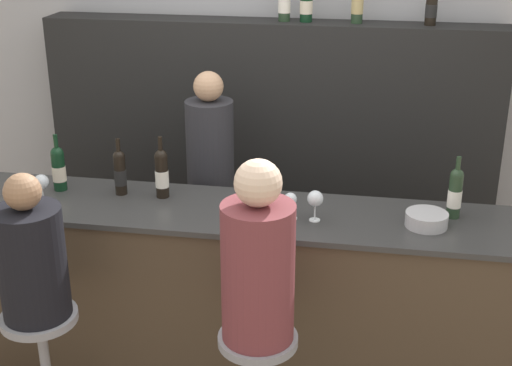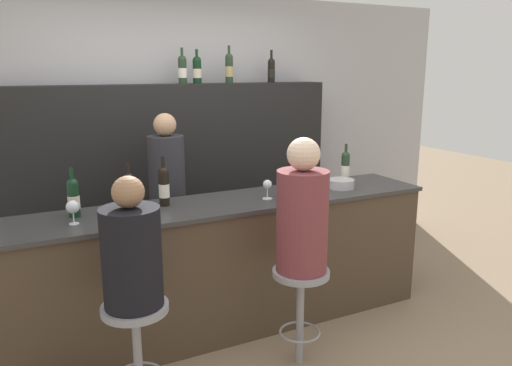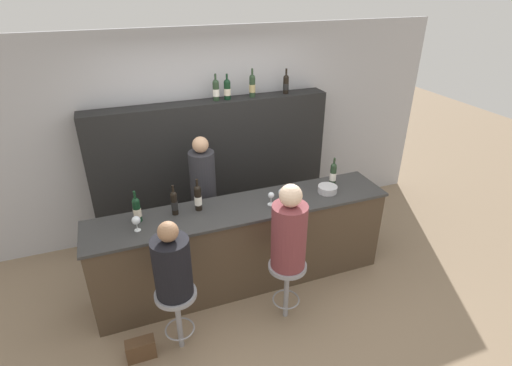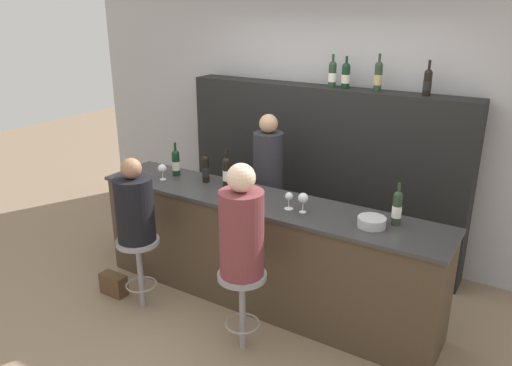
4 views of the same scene
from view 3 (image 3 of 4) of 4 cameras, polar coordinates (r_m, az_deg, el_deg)
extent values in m
plane|color=#8C755B|center=(4.51, -0.51, -15.95)|extent=(16.00, 16.00, 0.00)
cube|color=#B2B2B7|center=(5.20, -6.98, 7.04)|extent=(6.40, 0.05, 2.60)
cube|color=#473828|center=(4.41, -1.82, -9.06)|extent=(3.13, 0.57, 0.95)
cube|color=#333333|center=(4.13, -1.92, -3.58)|extent=(3.17, 0.61, 0.03)
cube|color=black|center=(5.15, -6.10, 1.97)|extent=(2.98, 0.28, 1.78)
cylinder|color=black|center=(4.01, -16.61, -3.89)|extent=(0.07, 0.07, 0.22)
cylinder|color=beige|center=(4.01, -16.59, -4.02)|extent=(0.08, 0.08, 0.09)
sphere|color=black|center=(3.95, -16.82, -2.55)|extent=(0.07, 0.07, 0.07)
cylinder|color=black|center=(3.92, -16.94, -1.76)|extent=(0.02, 0.02, 0.10)
cylinder|color=black|center=(4.03, -11.57, -3.00)|extent=(0.07, 0.07, 0.22)
cylinder|color=black|center=(4.03, -11.55, -3.14)|extent=(0.07, 0.07, 0.09)
sphere|color=black|center=(3.97, -11.71, -1.63)|extent=(0.07, 0.07, 0.07)
cylinder|color=black|center=(3.95, -11.79, -0.90)|extent=(0.02, 0.02, 0.09)
cylinder|color=black|center=(4.06, -8.27, -2.33)|extent=(0.07, 0.07, 0.24)
cylinder|color=white|center=(4.06, -8.26, -2.47)|extent=(0.07, 0.07, 0.10)
sphere|color=black|center=(4.00, -8.38, -0.85)|extent=(0.07, 0.07, 0.07)
cylinder|color=black|center=(3.97, -8.44, -0.06)|extent=(0.02, 0.02, 0.09)
cylinder|color=#233823|center=(4.58, 10.94, 1.06)|extent=(0.07, 0.07, 0.23)
cylinder|color=white|center=(4.59, 10.92, 0.93)|extent=(0.07, 0.07, 0.09)
sphere|color=#233823|center=(4.53, 11.06, 2.36)|extent=(0.07, 0.07, 0.07)
cylinder|color=#233823|center=(4.51, 11.13, 3.01)|extent=(0.02, 0.02, 0.09)
cylinder|color=#233823|center=(4.83, -5.73, 12.86)|extent=(0.07, 0.07, 0.21)
cylinder|color=white|center=(4.83, -5.73, 12.74)|extent=(0.08, 0.08, 0.08)
sphere|color=#233823|center=(4.80, -5.79, 14.07)|extent=(0.07, 0.07, 0.07)
cylinder|color=#233823|center=(4.79, -5.83, 14.76)|extent=(0.02, 0.02, 0.09)
cylinder|color=black|center=(4.87, -4.13, 12.98)|extent=(0.08, 0.08, 0.20)
cylinder|color=beige|center=(4.87, -4.12, 12.86)|extent=(0.08, 0.08, 0.08)
sphere|color=black|center=(4.84, -4.17, 14.13)|extent=(0.08, 0.08, 0.08)
cylinder|color=black|center=(4.83, -4.19, 14.80)|extent=(0.02, 0.02, 0.08)
cylinder|color=#233823|center=(4.96, -0.53, 13.52)|extent=(0.07, 0.07, 0.23)
cylinder|color=tan|center=(4.96, -0.53, 13.39)|extent=(0.07, 0.07, 0.09)
sphere|color=#233823|center=(4.93, -0.54, 14.84)|extent=(0.07, 0.07, 0.07)
cylinder|color=#233823|center=(4.92, -0.54, 15.52)|extent=(0.02, 0.02, 0.09)
cylinder|color=black|center=(5.13, 4.29, 13.70)|extent=(0.07, 0.07, 0.20)
cylinder|color=black|center=(5.13, 4.28, 13.59)|extent=(0.07, 0.07, 0.08)
sphere|color=black|center=(5.11, 4.33, 14.76)|extent=(0.07, 0.07, 0.07)
cylinder|color=black|center=(5.09, 4.35, 15.45)|extent=(0.02, 0.02, 0.10)
cylinder|color=silver|center=(3.92, -16.55, -6.47)|extent=(0.06, 0.06, 0.00)
cylinder|color=silver|center=(3.90, -16.62, -6.02)|extent=(0.01, 0.01, 0.07)
sphere|color=silver|center=(3.86, -16.77, -5.13)|extent=(0.08, 0.08, 0.08)
cylinder|color=silver|center=(4.16, 2.15, -3.05)|extent=(0.07, 0.07, 0.00)
cylinder|color=silver|center=(4.14, 2.16, -2.57)|extent=(0.01, 0.01, 0.08)
sphere|color=silver|center=(4.11, 2.17, -1.76)|extent=(0.07, 0.07, 0.07)
cylinder|color=silver|center=(4.21, 3.74, -2.74)|extent=(0.06, 0.06, 0.00)
cylinder|color=silver|center=(4.19, 3.75, -2.24)|extent=(0.01, 0.01, 0.08)
sphere|color=silver|center=(4.15, 3.79, -1.31)|extent=(0.08, 0.08, 0.08)
cylinder|color=#B7B7BC|center=(4.45, 10.18, -0.86)|extent=(0.21, 0.21, 0.07)
cylinder|color=gray|center=(3.90, -10.95, -18.85)|extent=(0.05, 0.05, 0.62)
torus|color=gray|center=(3.97, -10.82, -19.78)|extent=(0.27, 0.27, 0.02)
cylinder|color=gray|center=(3.67, -11.41, -15.31)|extent=(0.37, 0.37, 0.04)
cylinder|color=black|center=(3.48, -11.86, -11.72)|extent=(0.32, 0.32, 0.55)
sphere|color=#936B4C|center=(3.27, -12.47, -6.80)|extent=(0.17, 0.17, 0.17)
cylinder|color=gray|center=(4.12, 4.35, -15.30)|extent=(0.05, 0.05, 0.62)
torus|color=gray|center=(4.18, 4.30, -16.23)|extent=(0.27, 0.27, 0.02)
cylinder|color=gray|center=(3.90, 4.52, -11.76)|extent=(0.37, 0.37, 0.04)
cylinder|color=brown|center=(3.69, 4.72, -7.61)|extent=(0.33, 0.33, 0.65)
sphere|color=beige|center=(3.46, 4.98, -1.80)|extent=(0.21, 0.21, 0.21)
cylinder|color=#28282D|center=(4.67, -7.33, -3.58)|extent=(0.29, 0.29, 1.41)
sphere|color=tan|center=(4.32, -7.95, 5.45)|extent=(0.18, 0.18, 0.18)
cube|color=#513823|center=(4.04, -16.12, -21.84)|extent=(0.26, 0.12, 0.20)
camera|label=1|loc=(1.90, 63.94, -6.60)|focal=50.00mm
camera|label=2|loc=(1.22, -27.38, -56.32)|focal=35.00mm
camera|label=4|loc=(3.21, 67.15, 0.39)|focal=35.00mm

